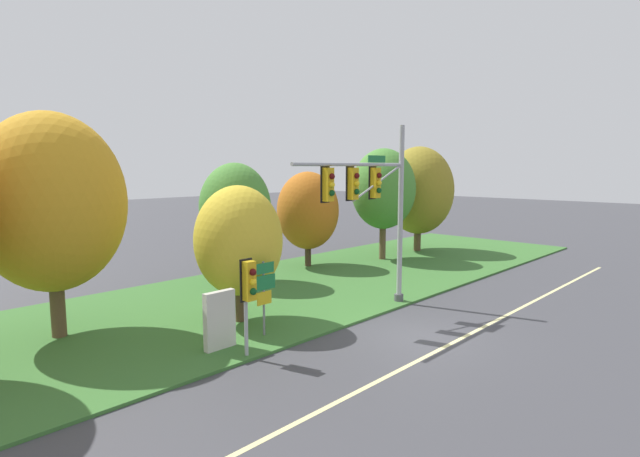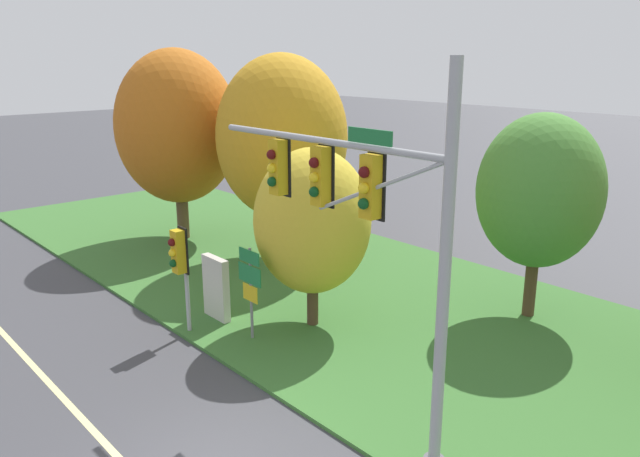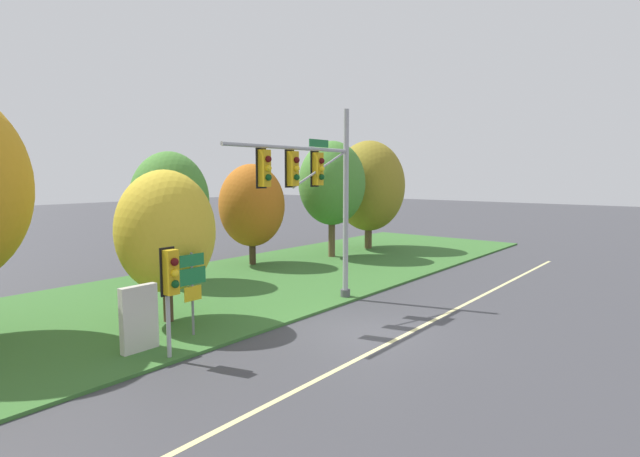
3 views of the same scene
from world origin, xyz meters
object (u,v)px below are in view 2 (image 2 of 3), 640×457
tree_left_of_mast (282,138)px  info_kiosk (216,288)px  tree_mid_verge (540,192)px  traffic_signal_mast (364,217)px  pedestrian_signal_near_kerb (180,258)px  tree_behind_signpost (312,221)px  route_sign_post (250,281)px  tree_nearest_road (177,127)px

tree_left_of_mast → info_kiosk: 7.03m
tree_mid_verge → traffic_signal_mast: bearing=-84.2°
pedestrian_signal_near_kerb → tree_behind_signpost: bearing=57.2°
tree_behind_signpost → info_kiosk: 3.62m
route_sign_post → tree_mid_verge: 8.66m
tree_left_of_mast → traffic_signal_mast: bearing=-30.5°
tree_mid_verge → pedestrian_signal_near_kerb: bearing=-124.9°
tree_left_of_mast → tree_behind_signpost: size_ratio=1.49×
tree_nearest_road → tree_behind_signpost: (10.46, -1.72, -1.64)m
tree_behind_signpost → tree_mid_verge: bearing=53.9°
route_sign_post → tree_mid_verge: size_ratio=0.43×
tree_nearest_road → info_kiosk: tree_nearest_road is taller
tree_left_of_mast → tree_mid_verge: (9.26, 2.11, -0.83)m
traffic_signal_mast → info_kiosk: traffic_signal_mast is taller
tree_nearest_road → tree_mid_verge: tree_nearest_road is taller
tree_nearest_road → tree_left_of_mast: size_ratio=1.03×
pedestrian_signal_near_kerb → route_sign_post: pedestrian_signal_near_kerb is taller
traffic_signal_mast → pedestrian_signal_near_kerb: bearing=-176.8°
tree_nearest_road → tree_behind_signpost: bearing=-9.3°
pedestrian_signal_near_kerb → tree_nearest_road: tree_nearest_road is taller
info_kiosk → pedestrian_signal_near_kerb: bearing=-79.8°
tree_left_of_mast → tree_mid_verge: 9.54m
tree_nearest_road → tree_behind_signpost: 10.72m
traffic_signal_mast → tree_nearest_road: 15.78m
pedestrian_signal_near_kerb → tree_left_of_mast: (-3.38, 6.32, 2.44)m
tree_mid_verge → info_kiosk: size_ratio=3.21×
route_sign_post → tree_behind_signpost: tree_behind_signpost is taller
traffic_signal_mast → tree_nearest_road: tree_nearest_road is taller
tree_behind_signpost → traffic_signal_mast: bearing=-30.3°
tree_nearest_road → route_sign_post: bearing=-19.8°
route_sign_post → tree_nearest_road: size_ratio=0.33×
tree_behind_signpost → tree_mid_verge: 6.62m
tree_left_of_mast → tree_mid_verge: bearing=12.8°
tree_mid_verge → tree_behind_signpost: bearing=-126.1°
pedestrian_signal_near_kerb → tree_left_of_mast: bearing=118.2°
tree_nearest_road → tree_behind_signpost: size_ratio=1.52×
tree_nearest_road → info_kiosk: size_ratio=4.17×
route_sign_post → tree_behind_signpost: size_ratio=0.51×
tree_nearest_road → tree_left_of_mast: tree_nearest_road is taller
pedestrian_signal_near_kerb → tree_mid_verge: (5.88, 8.43, 1.60)m
tree_left_of_mast → info_kiosk: size_ratio=4.07×
traffic_signal_mast → info_kiosk: bearing=172.8°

